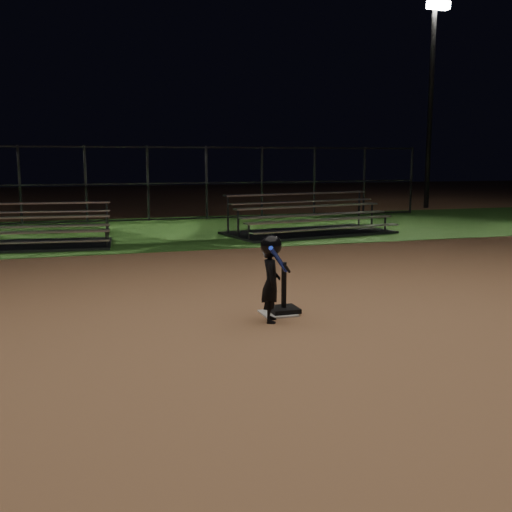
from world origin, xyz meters
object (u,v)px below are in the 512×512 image
(bleacher_left, at_px, (20,239))
(light_pole_right, at_px, (432,88))
(home_plate, at_px, (278,313))
(child_batter, at_px, (271,276))
(batting_tee, at_px, (284,303))
(bleacher_right, at_px, (310,226))

(bleacher_left, distance_m, light_pole_right, 17.94)
(bleacher_left, height_order, light_pole_right, light_pole_right)
(home_plate, height_order, child_batter, child_batter)
(batting_tee, xyz_separation_m, bleacher_left, (-3.83, 7.73, 0.07))
(bleacher_left, relative_size, bleacher_right, 0.89)
(home_plate, relative_size, batting_tee, 0.66)
(batting_tee, distance_m, child_batter, 0.66)
(home_plate, distance_m, bleacher_left, 8.61)
(batting_tee, distance_m, light_pole_right, 19.68)
(home_plate, bearing_deg, batting_tee, 16.03)
(batting_tee, xyz_separation_m, light_pole_right, (11.91, 14.92, 4.80))
(bleacher_left, xyz_separation_m, bleacher_right, (7.52, 0.30, 0.02))
(child_batter, relative_size, bleacher_left, 0.26)
(home_plate, height_order, light_pole_right, light_pole_right)
(home_plate, relative_size, light_pole_right, 0.05)
(home_plate, distance_m, batting_tee, 0.16)
(bleacher_right, xyz_separation_m, light_pole_right, (8.21, 6.88, 4.72))
(home_plate, distance_m, bleacher_right, 8.91)
(batting_tee, height_order, child_batter, child_batter)
(bleacher_right, height_order, light_pole_right, light_pole_right)
(child_batter, bearing_deg, home_plate, -16.17)
(bleacher_left, bearing_deg, batting_tee, -58.07)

